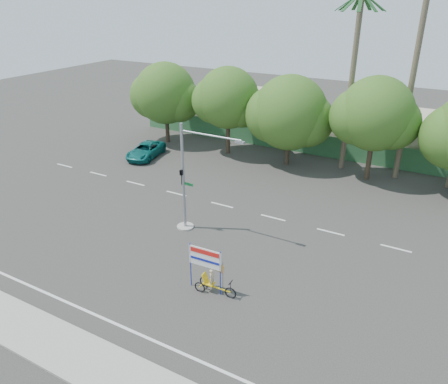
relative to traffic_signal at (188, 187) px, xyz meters
The scene contains 14 objects.
ground 5.40m from the traffic_signal, 61.13° to the right, with size 120.00×120.00×0.00m, color #33302D.
sidewalk_near 12.04m from the traffic_signal, 79.17° to the right, with size 50.00×2.40×0.12m, color gray.
fence 17.76m from the traffic_signal, 82.85° to the left, with size 38.00×0.08×2.00m, color #336B3D.
building_left 23.38m from the traffic_signal, 109.52° to the left, with size 12.00×8.00×4.00m, color #B8A992.
building_right 24.29m from the traffic_signal, 65.15° to the left, with size 14.00×8.00×3.60m, color #B8A992.
tree_far_left 18.45m from the traffic_signal, 130.22° to the left, with size 7.14×6.00×7.96m.
tree_left 14.99m from the traffic_signal, 109.08° to the left, with size 6.66×5.60×8.07m.
tree_center 14.15m from the traffic_signal, 85.33° to the left, with size 7.62×6.40×7.85m.
tree_right 16.38m from the traffic_signal, 59.83° to the left, with size 6.90×5.80×8.36m.
palm_tall 20.04m from the traffic_signal, 56.69° to the left, with size 3.73×3.79×17.45m.
palm_short 17.56m from the traffic_signal, 69.84° to the left, with size 3.73×3.79×14.45m.
traffic_signal is the anchor object (origin of this frame).
trike_billboard 6.97m from the traffic_signal, 47.48° to the right, with size 2.66×0.63×2.61m.
pickup_truck 14.45m from the traffic_signal, 139.56° to the left, with size 2.19×4.74×1.32m, color #0E625F.
Camera 1 is at (11.88, -16.55, 14.06)m, focal length 35.00 mm.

